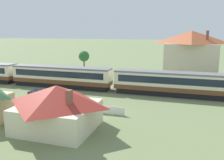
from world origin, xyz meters
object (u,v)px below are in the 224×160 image
(parked_car_green, at_px, (63,100))
(yard_tree_0, at_px, (84,56))
(cottage_red_roof, at_px, (57,107))
(parked_car_orange, at_px, (36,94))
(passenger_train, at_px, (115,79))
(station_house_terracotta_roof, at_px, (190,55))

(parked_car_green, bearing_deg, yard_tree_0, 25.07)
(parked_car_green, bearing_deg, cottage_red_roof, -147.87)
(cottage_red_roof, bearing_deg, parked_car_orange, 134.28)
(passenger_train, xyz_separation_m, parked_car_green, (-5.27, -9.62, -1.68))
(parked_car_green, distance_m, yard_tree_0, 34.98)
(station_house_terracotta_roof, relative_size, yard_tree_0, 2.27)
(passenger_train, height_order, parked_car_orange, passenger_train)
(cottage_red_roof, relative_size, parked_car_green, 1.92)
(parked_car_green, relative_size, parked_car_orange, 1.03)
(passenger_train, distance_m, cottage_red_roof, 18.33)
(station_house_terracotta_roof, xyz_separation_m, parked_car_orange, (-24.07, -23.08, -5.05))
(station_house_terracotta_roof, bearing_deg, parked_car_orange, -136.21)
(station_house_terracotta_roof, bearing_deg, yard_tree_0, 164.10)
(passenger_train, distance_m, parked_car_green, 11.10)
(station_house_terracotta_roof, bearing_deg, passenger_train, -131.02)
(parked_car_orange, bearing_deg, parked_car_green, -105.13)
(station_house_terracotta_roof, relative_size, parked_car_orange, 2.68)
(yard_tree_0, bearing_deg, passenger_train, -54.88)
(passenger_train, distance_m, yard_tree_0, 28.62)
(yard_tree_0, bearing_deg, station_house_terracotta_roof, -15.90)
(station_house_terracotta_roof, height_order, parked_car_green, station_house_terracotta_roof)
(cottage_red_roof, xyz_separation_m, parked_car_green, (-4.19, 8.68, -2.01))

